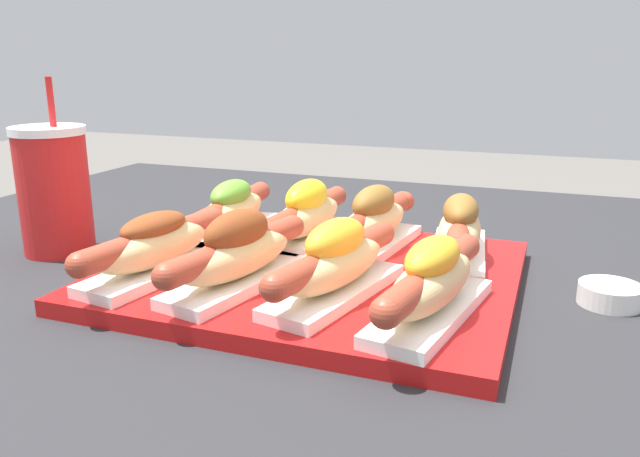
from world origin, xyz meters
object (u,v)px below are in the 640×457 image
serving_tray (314,275)px  hot_dog_1 (238,254)px  hot_dog_2 (335,263)px  hot_dog_4 (232,211)px  hot_dog_0 (155,246)px  sauce_bowl (610,293)px  hot_dog_6 (373,222)px  hot_dog_3 (432,282)px  drink_cup (54,190)px  hot_dog_5 (306,215)px  hot_dog_7 (460,230)px

serving_tray → hot_dog_1: 0.11m
hot_dog_2 → hot_dog_4: (-0.20, 0.15, -0.00)m
hot_dog_4 → hot_dog_1: bearing=-59.5°
hot_dog_1 → hot_dog_2: hot_dog_1 is taller
hot_dog_0 → hot_dog_4: (0.00, 0.16, 0.00)m
hot_dog_1 → hot_dog_4: size_ratio=0.99×
sauce_bowl → hot_dog_0: bearing=-163.7°
serving_tray → sauce_bowl: bearing=8.9°
hot_dog_1 → hot_dog_6: 0.19m
hot_dog_0 → hot_dog_2: bearing=3.0°
hot_dog_3 → sauce_bowl: (0.16, 0.14, -0.04)m
hot_dog_3 → drink_cup: bearing=170.8°
hot_dog_1 → hot_dog_2: (0.10, 0.01, -0.00)m
serving_tray → hot_dog_4: bearing=152.0°
hot_dog_2 → drink_cup: bearing=171.0°
hot_dog_5 → hot_dog_7: size_ratio=1.00×
hot_dog_1 → hot_dog_2: size_ratio=1.00×
hot_dog_1 → drink_cup: (-0.30, 0.07, 0.03)m
serving_tray → hot_dog_0: bearing=-150.0°
hot_dog_0 → hot_dog_6: 0.26m
hot_dog_5 → drink_cup: 0.32m
hot_dog_0 → hot_dog_4: hot_dog_4 is taller
serving_tray → hot_dog_5: bearing=116.8°
hot_dog_5 → sauce_bowl: hot_dog_5 is taller
serving_tray → hot_dog_3: bearing=-31.6°
hot_dog_2 → hot_dog_3: (0.10, -0.02, -0.00)m
hot_dog_5 → hot_dog_7: bearing=1.3°
hot_dog_5 → serving_tray: bearing=-63.2°
hot_dog_5 → drink_cup: drink_cup is taller
hot_dog_5 → hot_dog_0: bearing=-121.2°
serving_tray → hot_dog_4: (-0.14, 0.08, 0.04)m
hot_dog_5 → hot_dog_7: hot_dog_5 is taller
hot_dog_3 → hot_dog_7: size_ratio=0.99×
hot_dog_1 → hot_dog_3: 0.20m
sauce_bowl → drink_cup: bearing=-174.9°
hot_dog_5 → hot_dog_6: 0.09m
hot_dog_6 → serving_tray: bearing=-116.7°
hot_dog_3 → hot_dog_7: bearing=91.0°
hot_dog_1 → hot_dog_3: size_ratio=1.00×
hot_dog_1 → hot_dog_5: bearing=88.1°
hot_dog_1 → drink_cup: 0.31m
hot_dog_7 → drink_cup: drink_cup is taller
serving_tray → hot_dog_1: hot_dog_1 is taller
hot_dog_3 → sauce_bowl: hot_dog_3 is taller
hot_dog_5 → hot_dog_6: hot_dog_5 is taller
hot_dog_0 → hot_dog_5: (0.10, 0.17, 0.00)m
hot_dog_0 → serving_tray: bearing=30.0°
hot_dog_3 → hot_dog_2: bearing=169.9°
serving_tray → sauce_bowl: 0.31m
hot_dog_3 → hot_dog_4: (-0.29, 0.17, -0.00)m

